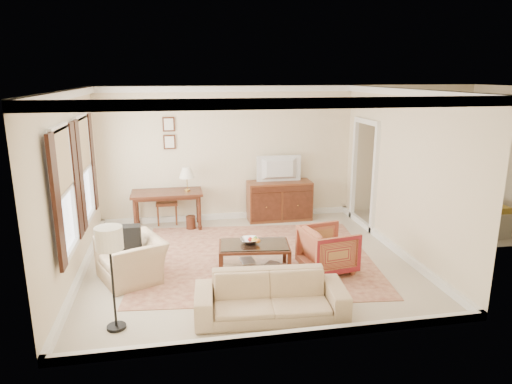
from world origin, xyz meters
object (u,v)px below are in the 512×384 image
object	(u,v)px
writing_desk	(167,197)
sideboard	(279,201)
sofa	(271,290)
tv	(280,161)
club_armchair	(131,252)
striped_armchair	(328,247)
coffee_table	(254,250)

from	to	relation	value
writing_desk	sideboard	world-z (taller)	sideboard
writing_desk	sofa	distance (m)	4.15
tv	club_armchair	bearing A→B (deg)	40.30
striped_armchair	club_armchair	xyz separation A→B (m)	(-3.12, 0.27, 0.04)
sideboard	sofa	distance (m)	4.22
club_armchair	sofa	world-z (taller)	club_armchair
sideboard	tv	size ratio (longest dim) A/B	1.50
sideboard	coffee_table	world-z (taller)	sideboard
striped_armchair	club_armchair	world-z (taller)	club_armchair
sideboard	club_armchair	distance (m)	3.91
writing_desk	club_armchair	xyz separation A→B (m)	(-0.55, -2.38, -0.23)
striped_armchair	coffee_table	bearing A→B (deg)	72.29
coffee_table	striped_armchair	size ratio (longest dim) A/B	1.49
tv	sofa	xyz separation A→B (m)	(-1.08, -4.05, -0.94)
coffee_table	sofa	bearing A→B (deg)	-91.66
writing_desk	sideboard	distance (m)	2.44
tv	coffee_table	distance (m)	2.97
striped_armchair	club_armchair	bearing A→B (deg)	75.99
striped_armchair	club_armchair	distance (m)	3.13
sofa	striped_armchair	bearing A→B (deg)	50.77
striped_armchair	sofa	size ratio (longest dim) A/B	0.41
coffee_table	club_armchair	size ratio (longest dim) A/B	1.18
sofa	tv	bearing A→B (deg)	79.98
sideboard	sofa	bearing A→B (deg)	-104.89
writing_desk	striped_armchair	world-z (taller)	striped_armchair
writing_desk	club_armchair	size ratio (longest dim) A/B	1.41
sofa	coffee_table	bearing A→B (deg)	93.28
sideboard	coffee_table	xyz separation A→B (m)	(-1.04, -2.63, -0.06)
coffee_table	striped_armchair	xyz separation A→B (m)	(1.19, -0.18, 0.04)
coffee_table	sofa	distance (m)	1.45
coffee_table	club_armchair	world-z (taller)	club_armchair
tv	striped_armchair	xyz separation A→B (m)	(0.15, -2.79, -0.92)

